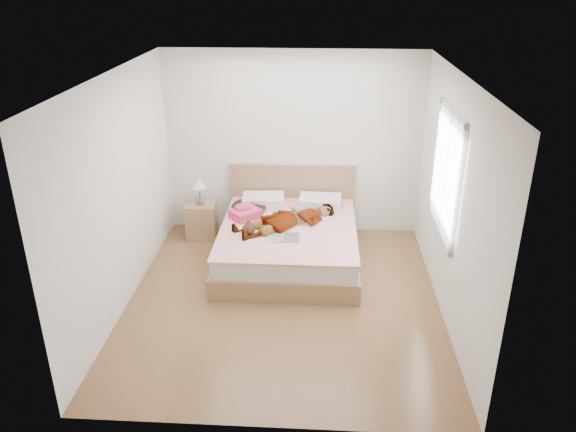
% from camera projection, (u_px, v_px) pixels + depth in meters
% --- Properties ---
extents(ground, '(4.00, 4.00, 0.00)m').
position_uv_depth(ground, '(284.00, 300.00, 6.58)').
color(ground, '#503119').
rests_on(ground, ground).
extents(woman, '(1.53, 1.31, 0.20)m').
position_uv_depth(woman, '(288.00, 216.00, 7.28)').
color(woman, white).
rests_on(woman, bed).
extents(hair, '(0.54, 0.64, 0.09)m').
position_uv_depth(hair, '(249.00, 206.00, 7.74)').
color(hair, black).
rests_on(hair, bed).
extents(phone, '(0.08, 0.09, 0.05)m').
position_uv_depth(phone, '(253.00, 199.00, 7.64)').
color(phone, silver).
rests_on(phone, bed).
extents(room_shell, '(4.00, 4.00, 4.00)m').
position_uv_depth(room_shell, '(446.00, 174.00, 6.15)').
color(room_shell, white).
rests_on(room_shell, ground).
extents(bed, '(1.80, 2.08, 1.00)m').
position_uv_depth(bed, '(289.00, 240.00, 7.41)').
color(bed, brown).
rests_on(bed, ground).
extents(towel, '(0.47, 0.46, 0.19)m').
position_uv_depth(towel, '(245.00, 212.00, 7.46)').
color(towel, '#ED407E').
rests_on(towel, bed).
extents(magazine, '(0.42, 0.29, 0.02)m').
position_uv_depth(magazine, '(284.00, 238.00, 6.91)').
color(magazine, white).
rests_on(magazine, bed).
extents(coffee_mug, '(0.12, 0.09, 0.10)m').
position_uv_depth(coffee_mug, '(272.00, 228.00, 7.08)').
color(coffee_mug, white).
rests_on(coffee_mug, bed).
extents(plush_toy, '(0.18, 0.26, 0.14)m').
position_uv_depth(plush_toy, '(249.00, 228.00, 7.02)').
color(plush_toy, black).
rests_on(plush_toy, bed).
extents(nightstand, '(0.43, 0.39, 0.89)m').
position_uv_depth(nightstand, '(201.00, 217.00, 8.02)').
color(nightstand, olive).
rests_on(nightstand, ground).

